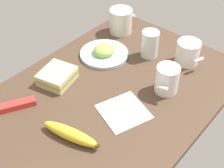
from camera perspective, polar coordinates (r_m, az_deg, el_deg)
The scene contains 10 objects.
tabletop at distance 106.67cm, azimuth 0.00°, elevation -1.60°, with size 90.00×64.00×2.00cm, color #4C3828.
plate_of_food at distance 120.89cm, azimuth -1.46°, elevation 5.84°, with size 18.77×18.77×4.63cm.
coffee_mug_black at distance 104.40cm, azimuth 10.07°, elevation 0.91°, with size 10.06×7.80×9.77cm.
coffee_mug_milky at distance 133.11cm, azimuth 1.63°, elevation 11.54°, with size 11.96×9.50×10.33cm.
coffee_mug_spare at distance 118.73cm, azimuth 13.74°, elevation 5.69°, with size 8.70×11.13×8.92cm.
sandwich_main at distance 109.94cm, azimuth -10.02°, elevation 1.42°, with size 13.63×12.77×4.40cm.
glass_of_milk at distance 119.64cm, azimuth 6.95°, elevation 7.17°, with size 6.59×6.59×10.51cm.
banana at distance 91.35cm, azimuth -7.62°, elevation -9.10°, with size 7.76×18.74×3.83cm.
snack_bar at distance 104.26cm, azimuth -17.06°, elevation -3.68°, with size 11.98×2.88×2.00cm, color red.
paper_napkin at distance 98.86cm, azimuth 2.15°, elevation -5.10°, with size 13.86×13.86×0.30cm, color white.
Camera 1 is at (59.04, 50.34, 74.20)cm, focal length 49.83 mm.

